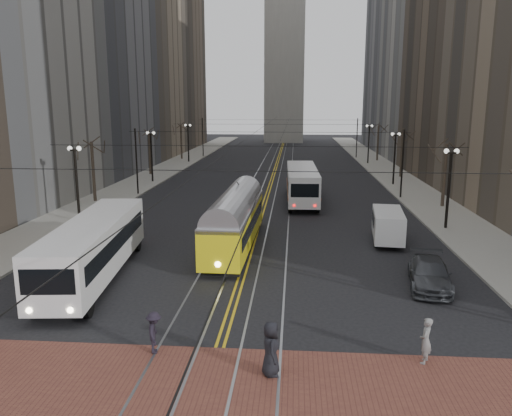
% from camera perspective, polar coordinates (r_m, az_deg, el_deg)
% --- Properties ---
extents(ground, '(260.00, 260.00, 0.00)m').
position_cam_1_polar(ground, '(20.37, -3.76, -14.38)').
color(ground, black).
rests_on(ground, ground).
extents(sidewalk_left, '(5.00, 140.00, 0.15)m').
position_cam_1_polar(sidewalk_left, '(66.11, -11.14, 3.90)').
color(sidewalk_left, gray).
rests_on(sidewalk_left, ground).
extents(sidewalk_right, '(5.00, 140.00, 0.15)m').
position_cam_1_polar(sidewalk_right, '(64.87, 15.37, 3.55)').
color(sidewalk_right, gray).
rests_on(sidewalk_right, ground).
extents(crosswalk_band, '(25.00, 6.00, 0.01)m').
position_cam_1_polar(crosswalk_band, '(16.92, -5.81, -20.32)').
color(crosswalk_band, brown).
rests_on(crosswalk_band, ground).
extents(streetcar_rails, '(4.80, 130.00, 0.02)m').
position_cam_1_polar(streetcar_rails, '(63.76, 1.99, 3.77)').
color(streetcar_rails, gray).
rests_on(streetcar_rails, ground).
extents(centre_lines, '(0.42, 130.00, 0.01)m').
position_cam_1_polar(centre_lines, '(63.76, 1.99, 3.77)').
color(centre_lines, gold).
rests_on(centre_lines, ground).
extents(building_left_mid, '(16.00, 20.00, 34.00)m').
position_cam_1_polar(building_left_mid, '(70.46, -20.16, 17.71)').
color(building_left_mid, slate).
rests_on(building_left_mid, ground).
extents(building_left_far, '(16.00, 20.00, 40.00)m').
position_cam_1_polar(building_left_far, '(108.38, -11.17, 17.50)').
color(building_left_far, brown).
rests_on(building_left_far, ground).
extents(building_right_mid, '(16.00, 20.00, 34.00)m').
position_cam_1_polar(building_right_mid, '(68.47, 25.11, 17.53)').
color(building_right_mid, brown).
rests_on(building_right_mid, ground).
extents(building_right_far, '(16.00, 20.00, 40.00)m').
position_cam_1_polar(building_right_far, '(107.10, 17.54, 17.26)').
color(building_right_far, slate).
rests_on(building_right_far, ground).
extents(lamp_posts, '(27.60, 57.20, 5.60)m').
position_cam_1_polar(lamp_posts, '(47.30, 1.15, 4.35)').
color(lamp_posts, black).
rests_on(lamp_posts, ground).
extents(street_trees, '(31.68, 53.28, 5.60)m').
position_cam_1_polar(street_trees, '(53.74, 1.55, 5.26)').
color(street_trees, '#382D23').
rests_on(street_trees, ground).
extents(trolley_wires, '(25.96, 120.00, 6.60)m').
position_cam_1_polar(trolley_wires, '(53.23, 1.53, 6.25)').
color(trolley_wires, black).
rests_on(trolley_wires, ground).
extents(transit_bus, '(3.74, 12.51, 3.08)m').
position_cam_1_polar(transit_bus, '(27.31, -17.98, -4.57)').
color(transit_bus, white).
rests_on(transit_bus, ground).
extents(streetcar, '(2.63, 12.42, 2.91)m').
position_cam_1_polar(streetcar, '(31.55, -2.40, -1.96)').
color(streetcar, yellow).
rests_on(streetcar, ground).
extents(rear_bus, '(2.94, 12.16, 3.16)m').
position_cam_1_polar(rear_bus, '(46.43, 5.26, 2.64)').
color(rear_bus, silver).
rests_on(rear_bus, ground).
extents(cargo_van, '(2.34, 4.94, 2.11)m').
position_cam_1_polar(cargo_van, '(33.84, 14.83, -2.10)').
color(cargo_van, white).
rests_on(cargo_van, ground).
extents(sedan_grey, '(2.16, 5.04, 1.70)m').
position_cam_1_polar(sedan_grey, '(48.05, 6.22, 2.05)').
color(sedan_grey, '#44484C').
rests_on(sedan_grey, ground).
extents(sedan_silver, '(2.44, 5.28, 1.68)m').
position_cam_1_polar(sedan_silver, '(55.91, 5.75, 3.43)').
color(sedan_silver, '#AAADB2').
rests_on(sedan_silver, ground).
extents(sedan_parked, '(2.69, 5.01, 1.38)m').
position_cam_1_polar(sedan_parked, '(26.49, 19.23, -7.09)').
color(sedan_parked, '#3C3F43').
rests_on(sedan_parked, ground).
extents(pedestrian_a, '(0.72, 1.00, 1.89)m').
position_cam_1_polar(pedestrian_a, '(17.35, 1.71, -15.76)').
color(pedestrian_a, black).
rests_on(pedestrian_a, crosswalk_band).
extents(pedestrian_b, '(0.62, 0.72, 1.67)m').
position_cam_1_polar(pedestrian_b, '(19.05, 18.82, -14.14)').
color(pedestrian_b, gray).
rests_on(pedestrian_b, crosswalk_band).
extents(pedestrian_d, '(0.81, 1.12, 1.56)m').
position_cam_1_polar(pedestrian_d, '(19.16, -11.55, -13.74)').
color(pedestrian_d, black).
rests_on(pedestrian_d, crosswalk_band).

